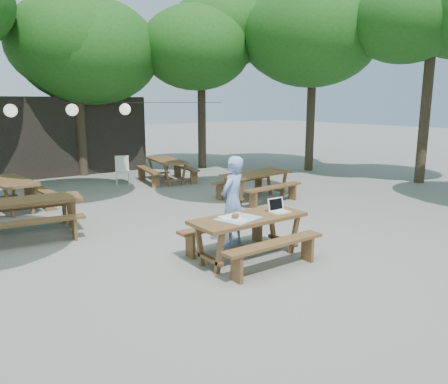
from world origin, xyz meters
TOP-DOWN VIEW (x-y plane):
  - ground at (0.00, 0.00)m, footprint 80.00×80.00m
  - pavilion at (0.50, 10.50)m, footprint 6.00×3.00m
  - main_picnic_table at (0.36, -1.24)m, footprint 2.00×1.58m
  - picnic_table_nw at (-2.32, 2.34)m, footprint 2.10×1.83m
  - picnic_table_ne at (3.44, 2.19)m, footprint 2.06×1.73m
  - picnic_table_far_w at (-2.17, 4.90)m, footprint 1.75×2.07m
  - picnic_table_far_e at (2.79, 6.00)m, footprint 1.87×2.13m
  - woman at (0.63, -0.45)m, footprint 0.72×0.61m
  - plastic_chair at (1.45, 6.55)m, footprint 0.58×0.58m
  - laptop at (0.97, -1.30)m, footprint 0.35×0.28m
  - tabletop_clutter at (0.13, -1.23)m, footprint 0.77×0.70m
  - paper_lanterns at (-0.19, 6.00)m, footprint 9.00×0.34m

SIDE VIEW (x-z plane):
  - ground at x=0.00m, z-range 0.00..0.00m
  - plastic_chair at x=1.45m, z-range -0.19..0.71m
  - main_picnic_table at x=0.36m, z-range 0.01..0.76m
  - picnic_table_nw at x=-2.32m, z-range 0.01..0.76m
  - picnic_table_ne at x=3.44m, z-range 0.01..0.76m
  - picnic_table_far_w at x=-2.17m, z-range 0.01..0.76m
  - picnic_table_far_e at x=2.79m, z-range 0.01..0.76m
  - tabletop_clutter at x=0.13m, z-range 0.72..0.80m
  - laptop at x=0.97m, z-range 0.69..0.93m
  - woman at x=0.63m, z-range 0.00..1.67m
  - pavilion at x=0.50m, z-range 0.00..2.80m
  - paper_lanterns at x=-0.19m, z-range 2.21..2.59m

